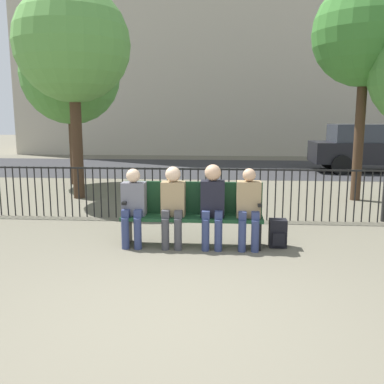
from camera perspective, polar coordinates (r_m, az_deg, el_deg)
The scene contains 13 objects.
ground_plane at distance 4.17m, azimuth -2.64°, elevation -16.59°, with size 80.00×80.00×0.00m, color #605B4C.
park_bench at distance 6.27m, azimuth 0.06°, elevation -2.55°, with size 2.04×0.45×0.92m.
seated_person_0 at distance 6.24m, azimuth -7.83°, elevation -1.47°, with size 0.34×0.39×1.13m.
seated_person_1 at distance 6.14m, azimuth -2.56°, elevation -1.32°, with size 0.34×0.39×1.17m.
seated_person_2 at distance 6.09m, azimuth 2.76°, elevation -1.17°, with size 0.34×0.39×1.20m.
seated_person_3 at distance 6.10m, azimuth 7.56°, elevation -1.66°, with size 0.34×0.39×1.15m.
backpack at distance 6.34m, azimuth 11.36°, elevation -5.44°, with size 0.25×0.24×0.41m.
fence_railing at distance 7.81m, azimuth 0.84°, elevation 0.37°, with size 9.01×0.03×0.95m.
tree_0 at distance 10.27m, azimuth -15.66°, elevation 18.36°, with size 2.55×2.55×4.72m.
tree_2 at distance 12.39m, azimuth -15.90°, elevation 14.76°, with size 2.65×2.65×4.31m.
tree_3 at distance 10.40m, azimuth 22.18°, elevation 18.94°, with size 2.27×2.27×4.77m.
street_surface at distance 15.81m, azimuth 2.78°, elevation 3.23°, with size 24.00×6.00×0.01m.
parked_car_0 at distance 15.89m, azimuth 22.89°, elevation 5.53°, with size 4.20×1.94×1.62m.
Camera 1 is at (0.48, -3.70, 1.86)m, focal length 40.00 mm.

